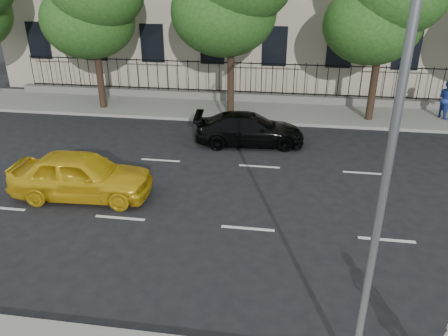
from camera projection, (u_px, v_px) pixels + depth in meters
name	position (u px, v px, depth m)	size (l,w,h in m)	color
ground	(238.00, 283.00, 10.81)	(120.00, 120.00, 0.00)	black
far_sidewalk	(269.00, 111.00, 23.33)	(60.00, 4.00, 0.15)	gray
lane_markings	(254.00, 193.00, 15.07)	(49.60, 4.62, 0.01)	silver
iron_fence	(272.00, 93.00, 24.62)	(30.00, 0.50, 2.20)	slate
street_light	(389.00, 108.00, 6.72)	(0.25, 3.32, 8.05)	slate
yellow_taxi	(82.00, 175.00, 14.56)	(1.88, 4.68, 1.59)	gold
black_sedan	(249.00, 129.00, 18.98)	(1.93, 4.74, 1.38)	black
pedestrian_far	(447.00, 99.00, 21.75)	(0.94, 0.74, 1.94)	navy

